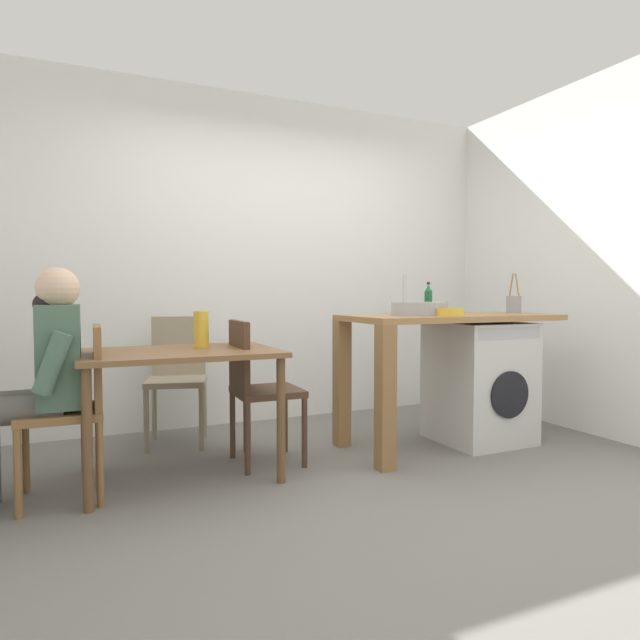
{
  "coord_description": "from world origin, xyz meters",
  "views": [
    {
      "loc": [
        -1.45,
        -2.62,
        1.06
      ],
      "look_at": [
        -0.06,
        0.45,
        0.9
      ],
      "focal_mm": 30.44,
      "sensor_mm": 36.0,
      "label": 1
    }
  ],
  "objects": [
    {
      "name": "wall_back",
      "position": [
        0.0,
        1.75,
        1.35
      ],
      "size": [
        4.6,
        0.1,
        2.7
      ],
      "primitive_type": "cube",
      "color": "white",
      "rests_on": "ground_plane"
    },
    {
      "name": "sink_basin",
      "position": [
        0.68,
        0.44,
        0.97
      ],
      "size": [
        0.38,
        0.38,
        0.09
      ],
      "primitive_type": "cylinder",
      "color": "#9EA0A5",
      "rests_on": "kitchen_counter"
    },
    {
      "name": "vase",
      "position": [
        -0.76,
        0.64,
        0.85
      ],
      "size": [
        0.09,
        0.09,
        0.22
      ],
      "primitive_type": "cylinder",
      "color": "gold",
      "rests_on": "dining_table"
    },
    {
      "name": "tap",
      "position": [
        0.68,
        0.62,
        1.06
      ],
      "size": [
        0.02,
        0.02,
        0.28
      ],
      "primitive_type": "cylinder",
      "color": "#B2B2B7",
      "rests_on": "kitchen_counter"
    },
    {
      "name": "mixing_bowl",
      "position": [
        0.78,
        0.24,
        0.95
      ],
      "size": [
        0.19,
        0.19,
        0.05
      ],
      "color": "gold",
      "rests_on": "kitchen_counter"
    },
    {
      "name": "bottle_tall_green",
      "position": [
        0.89,
        0.63,
        1.02
      ],
      "size": [
        0.06,
        0.06,
        0.23
      ],
      "color": "#19592D",
      "rests_on": "kitchen_counter"
    },
    {
      "name": "ground_plane",
      "position": [
        0.0,
        0.0,
        0.0
      ],
      "size": [
        5.46,
        5.46,
        0.0
      ],
      "primitive_type": "plane",
      "color": "slate"
    },
    {
      "name": "chair_spare_by_wall",
      "position": [
        -0.79,
        1.31,
        0.51
      ],
      "size": [
        0.49,
        0.49,
        0.9
      ],
      "rotation": [
        0.0,
        0.0,
        2.87
      ],
      "color": "gray",
      "rests_on": "ground_plane"
    },
    {
      "name": "washing_machine",
      "position": [
        1.2,
        0.44,
        0.43
      ],
      "size": [
        0.6,
        0.61,
        0.86
      ],
      "color": "silver",
      "rests_on": "ground_plane"
    },
    {
      "name": "utensil_crock",
      "position": [
        1.57,
        0.49,
        0.99
      ],
      "size": [
        0.11,
        0.11,
        0.3
      ],
      "color": "gray",
      "rests_on": "kitchen_counter"
    },
    {
      "name": "dining_table",
      "position": [
        -0.91,
        0.54,
        0.64
      ],
      "size": [
        1.1,
        0.76,
        0.74
      ],
      "color": "brown",
      "rests_on": "ground_plane"
    },
    {
      "name": "chair_person_seat",
      "position": [
        -1.45,
        0.44,
        0.51
      ],
      "size": [
        0.41,
        0.41,
        0.9
      ],
      "rotation": [
        0.0,
        0.0,
        1.55
      ],
      "color": "olive",
      "rests_on": "ground_plane"
    },
    {
      "name": "wall_counter_side",
      "position": [
        2.15,
        0.0,
        1.35
      ],
      "size": [
        0.1,
        3.8,
        2.7
      ],
      "primitive_type": "cube",
      "color": "white",
      "rests_on": "ground_plane"
    },
    {
      "name": "kitchen_counter",
      "position": [
        0.73,
        0.44,
        0.76
      ],
      "size": [
        1.5,
        0.68,
        0.92
      ],
      "color": "#9E7042",
      "rests_on": "ground_plane"
    },
    {
      "name": "chair_opposite",
      "position": [
        -0.43,
        0.59,
        0.51
      ],
      "size": [
        0.41,
        0.41,
        0.9
      ],
      "rotation": [
        0.0,
        0.0,
        -1.6
      ],
      "color": "#4C3323",
      "rests_on": "ground_plane"
    },
    {
      "name": "scissors",
      "position": [
        0.89,
        0.34,
        0.92
      ],
      "size": [
        0.15,
        0.06,
        0.01
      ],
      "color": "#B2B2B7",
      "rests_on": "kitchen_counter"
    },
    {
      "name": "seated_person",
      "position": [
        -1.61,
        0.44,
        0.67
      ],
      "size": [
        0.5,
        0.51,
        1.2
      ],
      "rotation": [
        0.0,
        0.0,
        1.55
      ],
      "color": "#595651",
      "rests_on": "ground_plane"
    }
  ]
}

